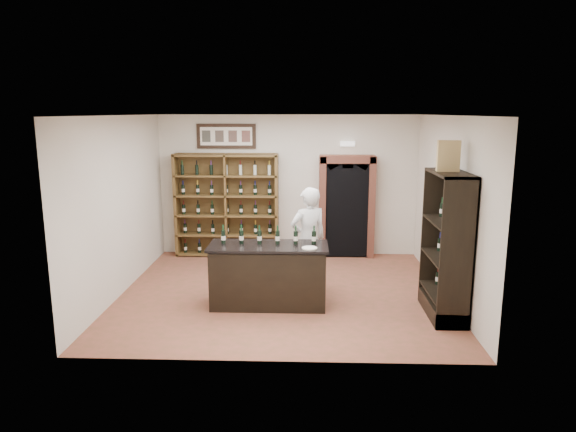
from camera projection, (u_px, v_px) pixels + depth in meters
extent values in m
plane|color=#94473B|center=(283.00, 292.00, 8.85)|extent=(5.50, 5.50, 0.00)
plane|color=white|center=(282.00, 115.00, 8.25)|extent=(5.50, 5.50, 0.00)
cube|color=beige|center=(288.00, 186.00, 11.00)|extent=(5.50, 0.04, 3.00)
cube|color=beige|center=(120.00, 206.00, 8.65)|extent=(0.04, 5.00, 3.00)
cube|color=beige|center=(449.00, 208.00, 8.45)|extent=(0.04, 5.00, 3.00)
cube|color=brown|center=(228.00, 204.00, 11.09)|extent=(2.20, 0.02, 2.20)
cube|color=brown|center=(177.00, 205.00, 10.95)|extent=(0.06, 0.38, 2.20)
cube|color=brown|center=(277.00, 206.00, 10.88)|extent=(0.06, 0.38, 2.20)
cube|color=brown|center=(227.00, 205.00, 10.92)|extent=(0.04, 0.38, 2.20)
cube|color=brown|center=(228.00, 253.00, 11.13)|extent=(2.18, 0.38, 0.04)
cube|color=brown|center=(227.00, 234.00, 11.04)|extent=(2.18, 0.38, 0.04)
cube|color=brown|center=(227.00, 215.00, 10.96)|extent=(2.18, 0.38, 0.03)
cube|color=brown|center=(226.00, 196.00, 10.88)|extent=(2.18, 0.38, 0.04)
cube|color=brown|center=(226.00, 176.00, 10.79)|extent=(2.18, 0.38, 0.04)
cube|color=brown|center=(225.00, 155.00, 10.71)|extent=(2.18, 0.38, 0.04)
cube|color=black|center=(226.00, 136.00, 10.80)|extent=(1.25, 0.04, 0.52)
cube|color=black|center=(346.00, 208.00, 10.88)|extent=(0.97, 0.29, 2.05)
cube|color=#AD5843|center=(322.00, 207.00, 10.88)|extent=(0.14, 0.35, 2.15)
cube|color=#AD5843|center=(371.00, 207.00, 10.84)|extent=(0.14, 0.35, 2.15)
cube|color=#AD5843|center=(348.00, 159.00, 10.66)|extent=(1.15, 0.35, 0.16)
cube|color=white|center=(348.00, 144.00, 10.70)|extent=(0.30, 0.10, 0.10)
cube|color=black|center=(268.00, 277.00, 8.18)|extent=(1.80, 0.70, 0.94)
cube|color=black|center=(268.00, 246.00, 8.07)|extent=(1.88, 0.78, 0.04)
cylinder|color=black|center=(223.00, 237.00, 8.15)|extent=(0.07, 0.07, 0.21)
cylinder|color=white|center=(223.00, 238.00, 8.15)|extent=(0.07, 0.07, 0.07)
cylinder|color=#164424|center=(223.00, 228.00, 8.12)|extent=(0.03, 0.03, 0.09)
cylinder|color=black|center=(241.00, 237.00, 8.14)|extent=(0.07, 0.07, 0.21)
cylinder|color=white|center=(241.00, 238.00, 8.14)|extent=(0.07, 0.07, 0.07)
cylinder|color=#164424|center=(241.00, 228.00, 8.11)|extent=(0.03, 0.03, 0.09)
cylinder|color=black|center=(259.00, 237.00, 8.13)|extent=(0.07, 0.07, 0.21)
cylinder|color=white|center=(259.00, 238.00, 8.13)|extent=(0.07, 0.07, 0.07)
cylinder|color=#164424|center=(259.00, 228.00, 8.10)|extent=(0.03, 0.03, 0.09)
cylinder|color=black|center=(278.00, 237.00, 8.12)|extent=(0.07, 0.07, 0.21)
cylinder|color=white|center=(278.00, 238.00, 8.12)|extent=(0.07, 0.07, 0.07)
cylinder|color=#164424|center=(278.00, 228.00, 8.09)|extent=(0.03, 0.03, 0.09)
cylinder|color=black|center=(296.00, 238.00, 8.11)|extent=(0.07, 0.07, 0.21)
cylinder|color=white|center=(296.00, 238.00, 8.11)|extent=(0.07, 0.07, 0.07)
cylinder|color=#164424|center=(296.00, 228.00, 8.08)|extent=(0.03, 0.03, 0.09)
cylinder|color=black|center=(314.00, 238.00, 8.10)|extent=(0.07, 0.07, 0.21)
cylinder|color=white|center=(314.00, 239.00, 8.10)|extent=(0.07, 0.07, 0.07)
cylinder|color=#164424|center=(314.00, 228.00, 8.07)|extent=(0.03, 0.03, 0.09)
cube|color=black|center=(462.00, 245.00, 7.65)|extent=(0.02, 1.20, 2.20)
cube|color=black|center=(457.00, 256.00, 7.09)|extent=(0.48, 0.04, 2.20)
cube|color=black|center=(436.00, 236.00, 8.23)|extent=(0.48, 0.04, 2.20)
cube|color=black|center=(451.00, 173.00, 7.45)|extent=(0.48, 1.20, 0.04)
cube|color=black|center=(442.00, 307.00, 7.86)|extent=(0.48, 1.20, 0.24)
cube|color=black|center=(443.00, 293.00, 7.81)|extent=(0.48, 1.16, 0.03)
cube|color=black|center=(445.00, 258.00, 7.70)|extent=(0.48, 1.16, 0.03)
cube|color=black|center=(448.00, 222.00, 7.59)|extent=(0.48, 1.16, 0.03)
imported|color=silver|center=(308.00, 239.00, 8.81)|extent=(0.78, 0.67, 1.81)
cylinder|color=white|center=(310.00, 248.00, 7.84)|extent=(0.23, 0.23, 0.02)
cube|color=tan|center=(448.00, 156.00, 7.45)|extent=(0.33, 0.16, 0.45)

